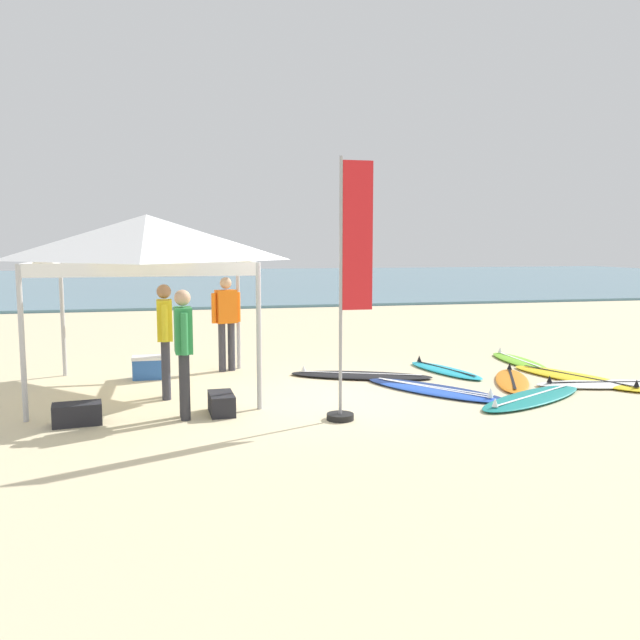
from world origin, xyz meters
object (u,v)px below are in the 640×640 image
at_px(surfboard_blue, 435,390).
at_px(gear_bag_by_pole, 222,403).
at_px(person_yellow, 165,333).
at_px(person_green, 184,345).
at_px(canopy_tent, 147,238).
at_px(surfboard_white, 608,384).
at_px(banner_flag, 349,300).
at_px(surfboard_lime, 518,361).
at_px(surfboard_orange, 512,380).
at_px(surfboard_teal, 532,398).
at_px(surfboard_yellow, 578,378).
at_px(surfboard_black, 360,375).
at_px(gear_bag_near_tent, 77,414).
at_px(person_orange, 226,317).
at_px(surfboard_cyan, 445,370).
at_px(surfboard_navy, 433,389).
at_px(cooler_box, 147,367).

xyz_separation_m(surfboard_blue, gear_bag_by_pole, (-3.33, -0.54, 0.10)).
bearing_deg(person_yellow, person_green, -78.07).
bearing_deg(canopy_tent, surfboard_white, -10.17).
bearing_deg(banner_flag, canopy_tent, 138.37).
distance_m(canopy_tent, surfboard_lime, 7.35).
xyz_separation_m(canopy_tent, gear_bag_by_pole, (0.99, -1.67, -2.25)).
relative_size(surfboard_orange, person_yellow, 1.17).
distance_m(surfboard_orange, surfboard_lime, 1.93).
relative_size(surfboard_teal, surfboard_yellow, 0.92).
distance_m(surfboard_blue, person_yellow, 4.22).
relative_size(surfboard_black, gear_bag_by_pole, 4.23).
relative_size(person_green, gear_bag_near_tent, 2.85).
distance_m(person_orange, person_green, 3.25).
bearing_deg(person_green, person_orange, 75.89).
relative_size(person_orange, gear_bag_by_pole, 2.85).
height_order(canopy_tent, surfboard_cyan, canopy_tent).
xyz_separation_m(surfboard_navy, surfboard_blue, (-0.01, -0.11, 0.00)).
bearing_deg(surfboard_teal, person_orange, 142.73).
relative_size(surfboard_lime, gear_bag_by_pole, 3.27).
distance_m(surfboard_yellow, person_yellow, 6.89).
distance_m(person_orange, banner_flag, 3.93).
relative_size(surfboard_white, cooler_box, 4.97).
xyz_separation_m(surfboard_black, gear_bag_near_tent, (-4.36, -2.08, 0.10)).
xyz_separation_m(surfboard_yellow, person_green, (-6.57, -1.06, 0.95)).
bearing_deg(surfboard_blue, surfboard_navy, 84.57).
xyz_separation_m(surfboard_orange, surfboard_lime, (1.04, 1.63, 0.00)).
bearing_deg(surfboard_teal, surfboard_white, 18.92).
xyz_separation_m(canopy_tent, person_green, (0.50, -1.81, -1.40)).
relative_size(surfboard_cyan, gear_bag_near_tent, 3.26).
height_order(surfboard_orange, surfboard_yellow, same).
height_order(surfboard_navy, surfboard_orange, same).
relative_size(surfboard_blue, gear_bag_near_tent, 3.71).
relative_size(surfboard_lime, person_orange, 1.15).
relative_size(person_yellow, cooler_box, 3.42).
relative_size(surfboard_white, gear_bag_near_tent, 4.14).
bearing_deg(surfboard_lime, surfboard_black, -168.81).
bearing_deg(gear_bag_by_pole, surfboard_lime, 23.70).
height_order(surfboard_cyan, gear_bag_near_tent, gear_bag_near_tent).
relative_size(surfboard_navy, surfboard_orange, 1.14).
relative_size(canopy_tent, person_green, 1.85).
distance_m(surfboard_lime, person_yellow, 6.90).
distance_m(surfboard_navy, person_green, 4.03).
height_order(canopy_tent, surfboard_white, canopy_tent).
distance_m(surfboard_white, surfboard_black, 4.06).
height_order(surfboard_teal, surfboard_blue, same).
distance_m(person_yellow, banner_flag, 2.98).
xyz_separation_m(surfboard_black, surfboard_teal, (2.03, -2.15, 0.00)).
relative_size(person_yellow, gear_bag_near_tent, 2.85).
relative_size(surfboard_orange, surfboard_yellow, 0.75).
relative_size(surfboard_lime, person_green, 1.15).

